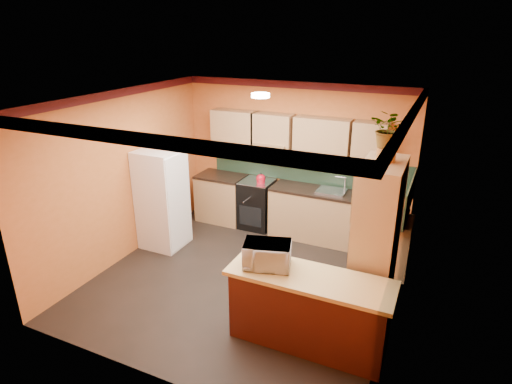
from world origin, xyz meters
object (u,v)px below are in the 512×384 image
at_px(base_cabinets_back, 288,210).
at_px(microwave, 267,255).
at_px(stove, 257,204).
at_px(pantry, 375,243).
at_px(breakfast_bar, 308,312).
at_px(fridge, 162,199).

bearing_deg(base_cabinets_back, microwave, -74.75).
height_order(stove, pantry, pantry).
bearing_deg(pantry, breakfast_bar, -123.03).
bearing_deg(fridge, microwave, -28.73).
xyz_separation_m(stove, pantry, (2.45, -1.84, 0.59)).
distance_m(base_cabinets_back, pantry, 2.66).
distance_m(stove, pantry, 3.12).
relative_size(fridge, breakfast_bar, 0.94).
bearing_deg(fridge, breakfast_bar, -24.38).
height_order(fridge, pantry, pantry).
relative_size(stove, breakfast_bar, 0.51).
relative_size(stove, microwave, 1.68).
bearing_deg(stove, breakfast_bar, -55.06).
relative_size(pantry, breakfast_bar, 1.17).
bearing_deg(pantry, stove, 143.11).
distance_m(base_cabinets_back, fridge, 2.25).
distance_m(pantry, microwave, 1.39).
height_order(base_cabinets_back, fridge, fridge).
xyz_separation_m(fridge, breakfast_bar, (3.04, -1.38, -0.41)).
bearing_deg(fridge, pantry, -8.11).
height_order(breakfast_bar, microwave, microwave).
bearing_deg(base_cabinets_back, breakfast_bar, -64.94).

